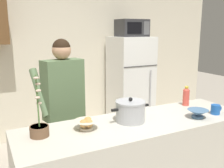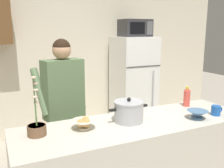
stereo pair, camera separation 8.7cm
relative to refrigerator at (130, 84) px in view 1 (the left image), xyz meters
The scene contains 11 objects.
back_wall_unit 1.47m from the refrigerator, 162.22° to the left, with size 6.00×0.48×2.60m.
kitchen_island 2.14m from the refrigerator, 118.98° to the right, with size 2.22×0.68×0.92m, color beige.
refrigerator is the anchor object (origin of this frame).
microwave 0.96m from the refrigerator, 89.93° to the right, with size 0.48×0.37×0.28m.
person_near_pot 1.90m from the refrigerator, 143.64° to the right, with size 0.57×0.49×1.66m.
cooking_pot 2.11m from the refrigerator, 121.25° to the right, with size 0.39×0.27×0.23m.
coffee_mug 2.03m from the refrigerator, 96.41° to the right, with size 0.13×0.09×0.10m.
bread_bowl 2.36m from the refrigerator, 130.25° to the right, with size 0.21×0.21×0.10m.
empty_bowl 2.07m from the refrigerator, 103.12° to the right, with size 0.20×0.20×0.08m.
bottle_near_edge 1.68m from the refrigerator, 99.64° to the right, with size 0.07×0.07×0.22m.
potted_orchid 2.60m from the refrigerator, 137.24° to the right, with size 0.15×0.15×0.49m.
Camera 1 is at (-1.23, -1.85, 1.74)m, focal length 40.86 mm.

